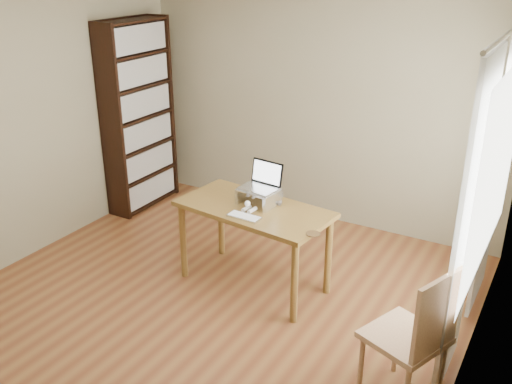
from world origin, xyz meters
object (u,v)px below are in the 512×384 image
at_px(laptop, 262,181).
at_px(keyboard, 244,217).
at_px(desk, 254,219).
at_px(chair, 418,332).
at_px(cat, 263,195).
at_px(bookshelf, 139,116).

relative_size(laptop, keyboard, 1.16).
xyz_separation_m(desk, chair, (1.61, -0.73, -0.09)).
bearing_deg(laptop, chair, -21.81).
xyz_separation_m(laptop, cat, (0.03, -0.02, -0.12)).
height_order(desk, laptop, laptop).
relative_size(cat, chair, 0.49).
distance_m(bookshelf, cat, 2.18).
relative_size(bookshelf, laptop, 6.42).
relative_size(desk, chair, 1.35).
bearing_deg(desk, cat, 82.89).
bearing_deg(cat, laptop, 145.00).
distance_m(laptop, keyboard, 0.40).
relative_size(keyboard, chair, 0.28).
xyz_separation_m(keyboard, chair, (1.58, -0.51, -0.21)).
height_order(bookshelf, laptop, bookshelf).
bearing_deg(desk, bookshelf, 162.25).
distance_m(desk, chair, 1.77).
distance_m(bookshelf, desk, 2.23).
bearing_deg(keyboard, laptop, 98.34).
xyz_separation_m(bookshelf, desk, (2.00, -0.89, -0.41)).
xyz_separation_m(cat, chair, (1.59, -0.84, -0.27)).
bearing_deg(desk, chair, -17.99).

